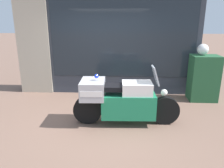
% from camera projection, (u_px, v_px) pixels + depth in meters
% --- Properties ---
extents(ground_plane, '(60.00, 60.00, 0.00)m').
position_uv_depth(ground_plane, '(102.00, 119.00, 5.03)').
color(ground_plane, '#7A5B4C').
extents(shop_building, '(5.37, 0.55, 4.00)m').
position_uv_depth(shop_building, '(94.00, 26.00, 6.39)').
color(shop_building, '#333842').
rests_on(shop_building, ground).
extents(window_display, '(3.94, 0.30, 2.04)m').
position_uv_depth(window_display, '(121.00, 76.00, 6.81)').
color(window_display, slate).
rests_on(window_display, ground).
extents(paramedic_motorcycle, '(2.30, 0.70, 1.28)m').
position_uv_depth(paramedic_motorcycle, '(120.00, 99.00, 4.66)').
color(paramedic_motorcycle, black).
rests_on(paramedic_motorcycle, ground).
extents(utility_cabinet, '(0.74, 0.55, 1.26)m').
position_uv_depth(utility_cabinet, '(203.00, 78.00, 6.04)').
color(utility_cabinet, '#235633').
rests_on(utility_cabinet, ground).
extents(white_helmet, '(0.30, 0.30, 0.30)m').
position_uv_depth(white_helmet, '(203.00, 49.00, 5.89)').
color(white_helmet, white).
rests_on(white_helmet, utility_cabinet).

